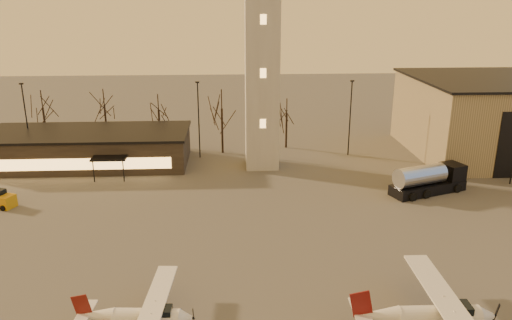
# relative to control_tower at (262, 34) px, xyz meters

# --- Properties ---
(ground) EXTENTS (220.00, 220.00, 0.00)m
(ground) POSITION_rel_control_tower_xyz_m (0.00, -30.00, -16.33)
(ground) COLOR #474441
(ground) RESTS_ON ground
(control_tower) EXTENTS (6.80, 6.80, 32.60)m
(control_tower) POSITION_rel_control_tower_xyz_m (0.00, 0.00, 0.00)
(control_tower) COLOR #9B9893
(control_tower) RESTS_ON ground
(terminal) EXTENTS (25.40, 12.20, 4.30)m
(terminal) POSITION_rel_control_tower_xyz_m (-21.99, 1.98, -14.17)
(terminal) COLOR black
(terminal) RESTS_ON ground
(light_poles) EXTENTS (58.50, 12.25, 10.14)m
(light_poles) POSITION_rel_control_tower_xyz_m (0.50, 1.00, -10.92)
(light_poles) COLOR black
(light_poles) RESTS_ON ground
(tree_row) EXTENTS (37.20, 9.20, 8.80)m
(tree_row) POSITION_rel_control_tower_xyz_m (-13.70, 9.16, -10.39)
(tree_row) COLOR black
(tree_row) RESTS_ON ground
(cessna_front) EXTENTS (9.68, 12.24, 3.38)m
(cessna_front) POSITION_rel_control_tower_xyz_m (8.96, -34.04, -15.17)
(cessna_front) COLOR beige
(cessna_front) RESTS_ON ground
(cessna_rear) EXTENTS (8.03, 10.13, 2.79)m
(cessna_rear) POSITION_rel_control_tower_xyz_m (-9.24, -32.80, -15.37)
(cessna_rear) COLOR silver
(cessna_rear) RESTS_ON ground
(fuel_truck) EXTENTS (9.02, 5.34, 3.23)m
(fuel_truck) POSITION_rel_control_tower_xyz_m (17.49, -10.11, -15.05)
(fuel_truck) COLOR black
(fuel_truck) RESTS_ON ground
(service_cart) EXTENTS (3.15, 2.56, 1.77)m
(service_cart) POSITION_rel_control_tower_xyz_m (-27.37, -11.60, -15.65)
(service_cart) COLOR #C4850B
(service_cart) RESTS_ON ground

